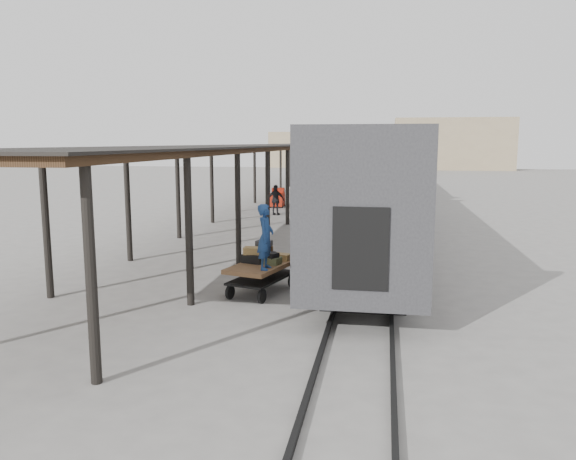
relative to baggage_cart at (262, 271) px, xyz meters
The scene contains 11 objects.
ground 0.87m from the baggage_cart, 118.13° to the left, with size 160.00×160.00×0.00m, color slate.
train 34.48m from the baggage_cart, 85.13° to the left, with size 3.45×76.01×4.01m.
canopy 25.01m from the baggage_cart, 98.52° to the left, with size 4.90×64.30×4.15m.
rails 34.63m from the baggage_cart, 85.15° to the left, with size 1.54×150.00×0.12m.
building_far 79.77m from the baggage_cart, 80.08° to the left, with size 18.00×10.00×8.00m, color tan.
building_left 83.18m from the baggage_cart, 97.10° to the left, with size 12.00×8.00×6.00m, color tan.
baggage_cart is the anchor object (origin of this frame).
suitcase_stack 0.51m from the baggage_cart, 95.47° to the left, with size 1.37×1.18×0.58m.
luggage_tug 21.67m from the baggage_cart, 99.74° to the left, with size 0.92×1.45×1.25m.
porter 1.31m from the baggage_cart, 68.96° to the right, with size 0.65×0.43×1.79m, color navy.
pedestrian 17.40m from the baggage_cart, 99.74° to the left, with size 1.05×0.44×1.80m, color black.
Camera 1 is at (3.68, -15.83, 4.30)m, focal length 35.00 mm.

